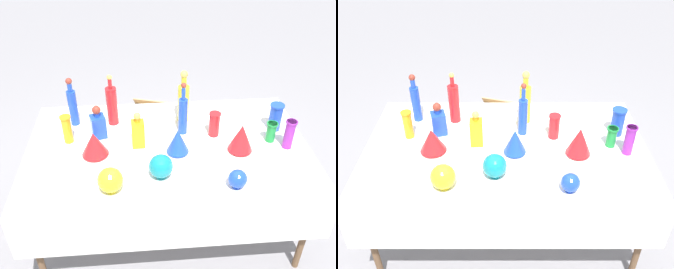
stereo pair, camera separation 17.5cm
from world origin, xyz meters
The scene contains 21 objects.
ground_plane centered at (0.00, 0.00, 0.00)m, with size 40.00×40.00×0.00m, color gray.
display_table centered at (0.00, -0.04, 0.71)m, with size 1.95×1.20×0.76m.
tall_bottle_0 centered at (0.14, 0.32, 0.93)m, with size 0.08×0.08×0.42m.
tall_bottle_1 centered at (-0.67, 0.34, 0.92)m, with size 0.07×0.07×0.38m.
tall_bottle_2 centered at (-0.39, 0.33, 0.92)m, with size 0.08×0.08×0.40m.
tall_bottle_3 centered at (0.12, 0.16, 0.92)m, with size 0.06×0.06×0.40m.
square_decanter_0 centered at (-0.20, 0.03, 0.87)m, with size 0.09×0.09×0.27m.
square_decanter_1 centered at (-0.48, 0.16, 0.86)m, with size 0.12×0.12×0.25m.
slender_vase_0 centered at (0.80, 0.15, 0.87)m, with size 0.10×0.10×0.21m.
slender_vase_1 centered at (-0.69, 0.12, 0.87)m, with size 0.08×0.08×0.21m.
slender_vase_2 centered at (0.82, -0.07, 0.87)m, with size 0.08×0.08×0.21m.
slender_vase_3 centered at (0.34, 0.11, 0.86)m, with size 0.08×0.08×0.18m.
slender_vase_4 centered at (0.73, 0.01, 0.84)m, with size 0.08×0.08×0.15m.
fluted_vase_0 centered at (-0.50, -0.06, 0.85)m, with size 0.18×0.18×0.18m.
fluted_vase_1 centered at (0.06, -0.07, 0.86)m, with size 0.15×0.15×0.18m.
fluted_vase_2 centered at (0.49, -0.09, 0.87)m, with size 0.17×0.17×0.21m.
round_bowl_0 centered at (-0.07, -0.31, 0.84)m, with size 0.15×0.15×0.16m.
round_bowl_1 centered at (0.38, -0.44, 0.83)m, with size 0.12×0.12×0.12m.
round_bowl_2 centered at (-0.37, -0.41, 0.84)m, with size 0.15×0.15×0.16m.
price_tag_left centered at (-0.52, -0.54, 0.78)m, with size 0.06×0.01×0.04m, color white.
cardboard_box_behind_left centered at (-0.02, 1.20, 0.15)m, with size 0.61×0.50×0.38m.
Camera 1 is at (-0.17, -2.07, 2.33)m, focal length 40.00 mm.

